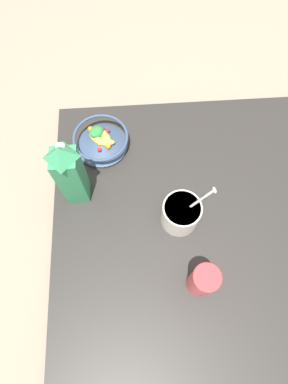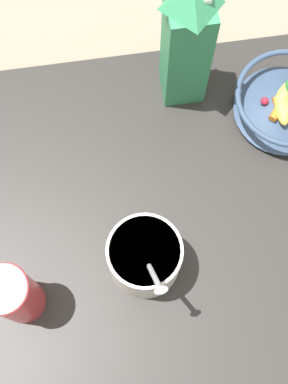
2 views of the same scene
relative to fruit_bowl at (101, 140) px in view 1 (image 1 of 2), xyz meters
The scene contains 6 objects.
ground_plane 0.51m from the fruit_bowl, 136.13° to the left, with size 6.00×6.00×0.00m, color gray.
countertop 0.50m from the fruit_bowl, 136.13° to the left, with size 1.05×1.05×0.04m.
fruit_bowl is the anchor object (origin of this frame).
milk_carton 0.22m from the fruit_bowl, 65.79° to the left, with size 0.07×0.07×0.28m.
yogurt_tub 0.38m from the fruit_bowl, 129.70° to the left, with size 0.14×0.12×0.21m.
drinking_cup 0.57m from the fruit_bowl, 119.09° to the left, with size 0.08×0.08×0.15m.
Camera 1 is at (0.25, 0.24, 0.97)m, focal length 28.00 mm.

